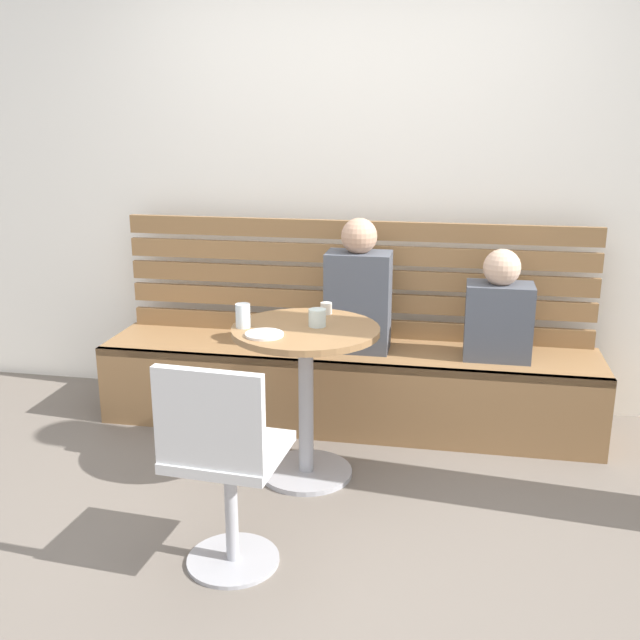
# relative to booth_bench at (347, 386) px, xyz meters

# --- Properties ---
(ground) EXTENTS (8.00, 8.00, 0.00)m
(ground) POSITION_rel_booth_bench_xyz_m (0.00, -1.20, -0.22)
(ground) COLOR #70665B
(back_wall) EXTENTS (5.20, 0.10, 2.90)m
(back_wall) POSITION_rel_booth_bench_xyz_m (0.00, 0.44, 1.23)
(back_wall) COLOR white
(back_wall) RESTS_ON ground
(booth_bench) EXTENTS (2.70, 0.52, 0.44)m
(booth_bench) POSITION_rel_booth_bench_xyz_m (0.00, 0.00, 0.00)
(booth_bench) COLOR olive
(booth_bench) RESTS_ON ground
(booth_backrest) EXTENTS (2.65, 0.04, 0.66)m
(booth_backrest) POSITION_rel_booth_bench_xyz_m (0.00, 0.24, 0.56)
(booth_backrest) COLOR olive
(booth_backrest) RESTS_ON booth_bench
(cafe_table) EXTENTS (0.68, 0.68, 0.74)m
(cafe_table) POSITION_rel_booth_bench_xyz_m (-0.10, -0.63, 0.30)
(cafe_table) COLOR #ADADB2
(cafe_table) RESTS_ON ground
(white_chair) EXTENTS (0.43, 0.43, 0.85)m
(white_chair) POSITION_rel_booth_bench_xyz_m (-0.24, -1.45, 0.24)
(white_chair) COLOR #ADADB2
(white_chair) RESTS_ON ground
(person_adult) EXTENTS (0.34, 0.22, 0.71)m
(person_adult) POSITION_rel_booth_bench_xyz_m (0.06, -0.00, 0.54)
(person_adult) COLOR #4C515B
(person_adult) RESTS_ON booth_bench
(person_child_left) EXTENTS (0.34, 0.22, 0.58)m
(person_child_left) POSITION_rel_booth_bench_xyz_m (0.79, -0.01, 0.47)
(person_child_left) COLOR #4C515B
(person_child_left) RESTS_ON booth_bench
(cup_glass_short) EXTENTS (0.08, 0.08, 0.08)m
(cup_glass_short) POSITION_rel_booth_bench_xyz_m (-0.05, -0.61, 0.56)
(cup_glass_short) COLOR silver
(cup_glass_short) RESTS_ON cafe_table
(cup_water_clear) EXTENTS (0.07, 0.07, 0.11)m
(cup_water_clear) POSITION_rel_booth_bench_xyz_m (-0.38, -0.69, 0.57)
(cup_water_clear) COLOR white
(cup_water_clear) RESTS_ON cafe_table
(cup_espresso_small) EXTENTS (0.06, 0.06, 0.05)m
(cup_espresso_small) POSITION_rel_booth_bench_xyz_m (-0.05, -0.39, 0.55)
(cup_espresso_small) COLOR silver
(cup_espresso_small) RESTS_ON cafe_table
(plate_small) EXTENTS (0.17, 0.17, 0.01)m
(plate_small) POSITION_rel_booth_bench_xyz_m (-0.25, -0.79, 0.52)
(plate_small) COLOR white
(plate_small) RESTS_ON cafe_table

